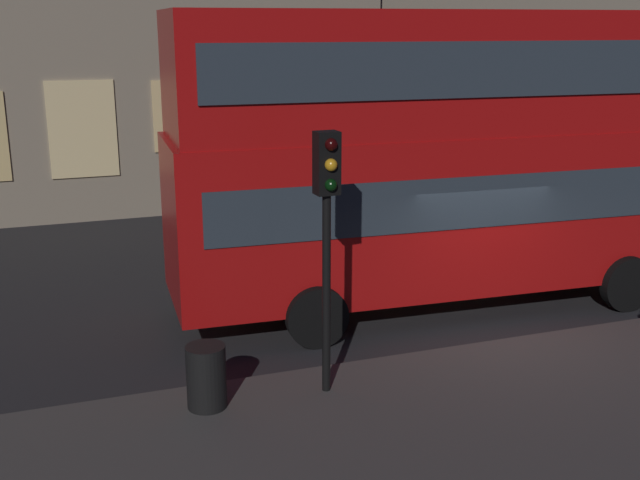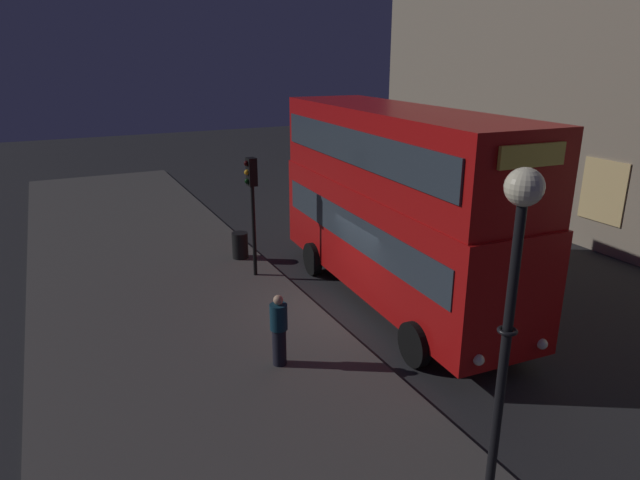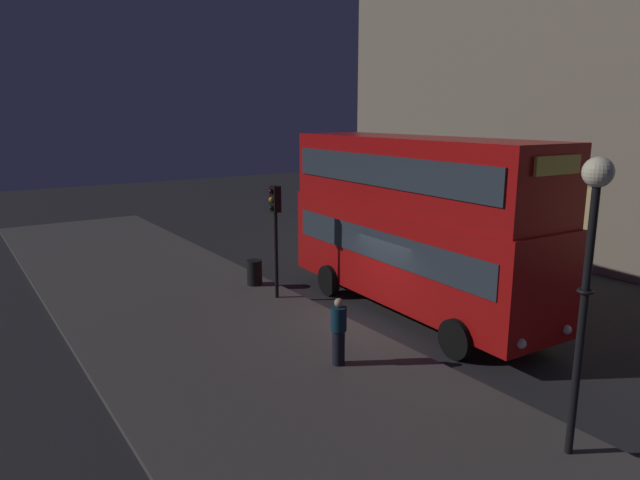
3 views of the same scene
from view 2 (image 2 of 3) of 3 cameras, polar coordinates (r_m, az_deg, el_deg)
ground_plane at (r=15.59m, az=2.58°, el=-7.41°), size 80.00×80.00×0.00m
sidewalk_slab at (r=14.23m, az=-12.91°, el=-10.30°), size 44.00×7.35×0.12m
building_with_clock at (r=28.06m, az=24.73°, el=20.48°), size 17.13×7.87×17.12m
double_decker_bus at (r=15.49m, az=7.66°, el=4.35°), size 10.12×3.29×5.46m
traffic_light_near_kerb at (r=17.11m, az=-6.97°, el=4.88°), size 0.33×0.37×3.75m
street_lamp at (r=7.84m, az=19.22°, el=-3.07°), size 0.50×0.50×5.33m
pedestrian at (r=12.58m, az=-4.21°, el=-9.12°), size 0.39×0.39×1.69m
litter_bin at (r=19.34m, az=-8.16°, el=-0.54°), size 0.55×0.55×0.90m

